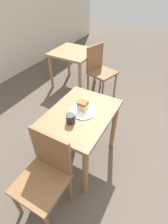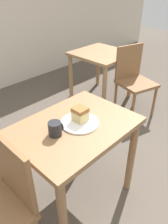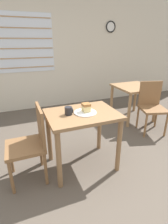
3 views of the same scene
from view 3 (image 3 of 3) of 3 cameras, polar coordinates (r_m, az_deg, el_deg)
The scene contains 9 objects.
ground_plane at distance 2.22m, azimuth 5.58°, elevation -23.98°, with size 14.00×14.00×0.00m, color brown.
wall_back at distance 4.44m, azimuth -12.85°, elevation 19.27°, with size 10.00×0.09×2.80m.
dining_table_near at distance 2.20m, azimuth -0.54°, elevation -3.74°, with size 0.87×0.65×0.78m.
dining_table_far at distance 3.84m, azimuth 15.94°, elevation 6.31°, with size 0.75×0.77×0.72m.
chair_near_window at distance 2.15m, azimuth -16.92°, elevation -9.23°, with size 0.43×0.43×0.92m.
chair_far_corner at distance 3.42m, azimuth 21.23°, elevation 2.13°, with size 0.54×0.54×0.92m.
plate at distance 2.14m, azimuth 0.48°, elevation -0.12°, with size 0.28×0.28×0.01m.
cake_slice at distance 2.14m, azimuth 0.71°, elevation 1.51°, with size 0.09×0.10×0.10m.
coffee_mug at distance 2.08m, azimuth -4.99°, elevation 0.41°, with size 0.10×0.09×0.10m.
Camera 3 is at (-0.75, -1.34, 1.60)m, focal length 28.00 mm.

